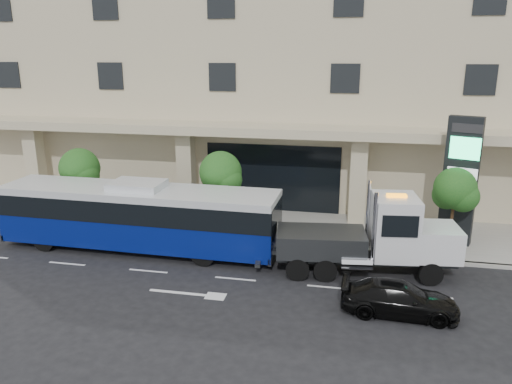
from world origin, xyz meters
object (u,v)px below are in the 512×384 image
city_bus (139,215)px  tow_truck (375,238)px  black_sedan (399,299)px  signage_pylon (460,180)px

city_bus → tow_truck: tow_truck is taller
black_sedan → city_bus: bearing=73.1°
tow_truck → black_sedan: (0.86, -3.41, -1.02)m
city_bus → black_sedan: 12.75m
city_bus → signage_pylon: size_ratio=2.16×
signage_pylon → city_bus: bearing=-145.8°
city_bus → black_sedan: bearing=-17.3°
tow_truck → signage_pylon: bearing=39.8°
black_sedan → signage_pylon: signage_pylon is taller
tow_truck → signage_pylon: (4.05, 4.25, 1.73)m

